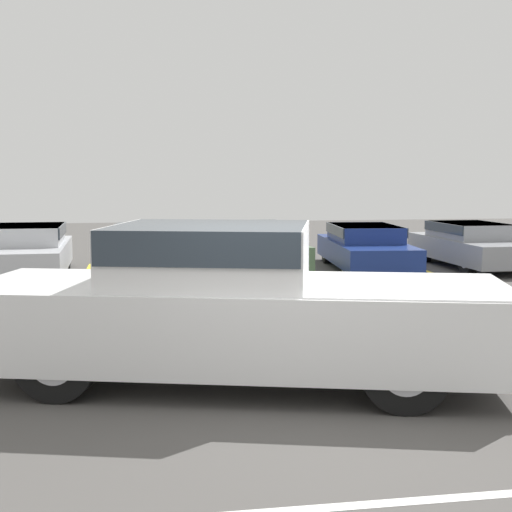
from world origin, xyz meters
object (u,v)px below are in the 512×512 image
at_px(parked_sedan_a, 27,250).
at_px(wheel_stop_curb, 422,254).
at_px(parked_sedan_b, 147,247).
at_px(parked_sedan_c, 256,245).
at_px(parked_sedan_e, 471,243).
at_px(pickup_truck, 238,305).
at_px(parked_sedan_d, 365,246).

xyz_separation_m(parked_sedan_a, wheel_stop_curb, (10.99, 2.77, -0.59)).
relative_size(parked_sedan_b, parked_sedan_c, 1.07).
height_order(parked_sedan_b, parked_sedan_e, parked_sedan_b).
relative_size(pickup_truck, parked_sedan_d, 1.35).
bearing_deg(parked_sedan_b, parked_sedan_e, 93.14).
bearing_deg(wheel_stop_curb, parked_sedan_b, -164.18).
distance_m(parked_sedan_a, wheel_stop_curb, 11.35).
relative_size(parked_sedan_a, parked_sedan_d, 0.95).
relative_size(pickup_truck, parked_sedan_a, 1.42).
xyz_separation_m(pickup_truck, parked_sedan_a, (-3.72, 9.32, -0.26)).
distance_m(pickup_truck, wheel_stop_curb, 14.13).
relative_size(parked_sedan_a, wheel_stop_curb, 2.58).
bearing_deg(parked_sedan_c, parked_sedan_e, 83.05).
bearing_deg(parked_sedan_d, wheel_stop_curb, 139.96).
relative_size(parked_sedan_d, parked_sedan_e, 1.06).
bearing_deg(pickup_truck, parked_sedan_a, 127.07).
height_order(parked_sedan_c, wheel_stop_curb, parked_sedan_c).
relative_size(parked_sedan_b, wheel_stop_curb, 2.68).
relative_size(parked_sedan_d, wheel_stop_curb, 2.70).
height_order(parked_sedan_c, parked_sedan_e, parked_sedan_c).
relative_size(parked_sedan_a, parked_sedan_c, 1.03).
relative_size(pickup_truck, wheel_stop_curb, 3.65).
bearing_deg(parked_sedan_c, wheel_stop_curb, 109.09).
relative_size(parked_sedan_e, wheel_stop_curb, 2.55).
xyz_separation_m(pickup_truck, parked_sedan_e, (7.53, 9.47, -0.29)).
bearing_deg(parked_sedan_d, pickup_truck, -20.84).
height_order(parked_sedan_a, wheel_stop_curb, parked_sedan_a).
bearing_deg(parked_sedan_c, parked_sedan_d, 79.75).
bearing_deg(parked_sedan_a, parked_sedan_e, 88.92).
height_order(parked_sedan_a, parked_sedan_d, parked_sedan_a).
relative_size(pickup_truck, parked_sedan_c, 1.46).
bearing_deg(parked_sedan_e, wheel_stop_curb, -174.97).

